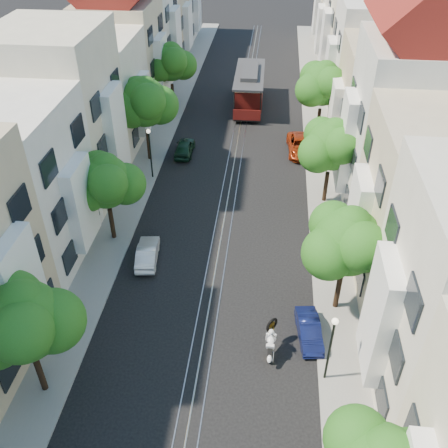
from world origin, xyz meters
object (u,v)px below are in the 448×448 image
(lamp_east, at_px, (332,340))
(tree_w_d, at_px, (171,63))
(tree_w_a, at_px, (24,323))
(parked_car_w_mid, at_px, (147,253))
(tree_w_b, at_px, (106,183))
(lamp_west, at_px, (150,146))
(parked_car_w_far, at_px, (185,147))
(parked_car_e_mid, at_px, (309,330))
(tree_e_b, at_px, (348,243))
(parked_car_e_far, at_px, (301,146))
(tree_w_c, at_px, (145,103))
(tree_e_d, at_px, (324,85))
(sportbike_rider, at_px, (271,340))
(tree_e_c, at_px, (332,146))
(cable_car, at_px, (249,87))

(lamp_east, bearing_deg, tree_w_d, 112.80)
(tree_w_a, distance_m, parked_car_w_mid, 11.18)
(tree_w_b, distance_m, lamp_west, 8.22)
(parked_car_w_far, bearing_deg, parked_car_e_mid, 116.09)
(tree_e_b, xyz_separation_m, lamp_west, (-13.56, 13.02, -1.89))
(lamp_east, bearing_deg, lamp_west, 124.99)
(parked_car_e_far, bearing_deg, lamp_east, -92.08)
(lamp_east, bearing_deg, tree_w_c, 122.65)
(lamp_east, bearing_deg, tree_e_d, 87.96)
(tree_w_a, distance_m, sportbike_rider, 11.84)
(tree_e_c, xyz_separation_m, cable_car, (-6.76, 17.20, -2.52))
(tree_w_a, distance_m, tree_w_b, 12.00)
(tree_e_b, distance_m, tree_e_c, 11.00)
(tree_e_c, bearing_deg, tree_w_d, 131.99)
(tree_w_b, xyz_separation_m, parked_car_w_mid, (2.74, -1.99, -3.82))
(sportbike_rider, bearing_deg, parked_car_w_far, 112.37)
(tree_e_b, height_order, parked_car_w_far, tree_e_b)
(tree_w_b, distance_m, cable_car, 24.53)
(lamp_west, bearing_deg, tree_e_d, 33.50)
(tree_e_b, distance_m, lamp_east, 5.41)
(parked_car_e_far, bearing_deg, tree_e_d, 60.26)
(tree_e_b, height_order, tree_w_d, tree_e_b)
(tree_e_c, relative_size, tree_w_c, 0.92)
(tree_w_b, height_order, parked_car_e_mid, tree_w_b)
(tree_w_b, bearing_deg, cable_car, 71.77)
(tree_e_c, height_order, tree_w_c, tree_w_c)
(tree_w_c, bearing_deg, parked_car_w_mid, -78.09)
(tree_e_b, xyz_separation_m, parked_car_w_far, (-11.66, 17.31, -4.10))
(parked_car_e_far, bearing_deg, tree_w_b, -136.94)
(lamp_west, bearing_deg, tree_e_c, -8.49)
(tree_e_b, distance_m, sportbike_rider, 6.42)
(tree_e_c, bearing_deg, parked_car_w_mid, -145.59)
(tree_w_b, distance_m, parked_car_w_far, 13.16)
(lamp_east, distance_m, parked_car_e_mid, 3.55)
(lamp_east, distance_m, parked_car_w_far, 24.82)
(tree_w_a, xyz_separation_m, cable_car, (7.64, 35.20, -2.65))
(lamp_east, xyz_separation_m, sportbike_rider, (-2.74, 1.34, -1.90))
(tree_w_d, relative_size, sportbike_rider, 3.21)
(lamp_west, relative_size, parked_car_e_mid, 1.29)
(sportbike_rider, height_order, parked_car_e_far, sportbike_rider)
(tree_w_b, distance_m, lamp_east, 16.81)
(tree_w_b, relative_size, parked_car_w_far, 1.69)
(cable_car, distance_m, parked_car_w_far, 12.03)
(tree_e_d, xyz_separation_m, tree_w_b, (-14.40, -17.00, -0.47))
(tree_w_c, distance_m, parked_car_e_mid, 22.81)
(sportbike_rider, distance_m, parked_car_e_far, 22.32)
(lamp_east, relative_size, parked_car_w_far, 1.12)
(tree_e_b, relative_size, tree_w_a, 1.00)
(parked_car_w_mid, bearing_deg, parked_car_w_far, -96.57)
(lamp_west, distance_m, parked_car_e_mid, 19.60)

